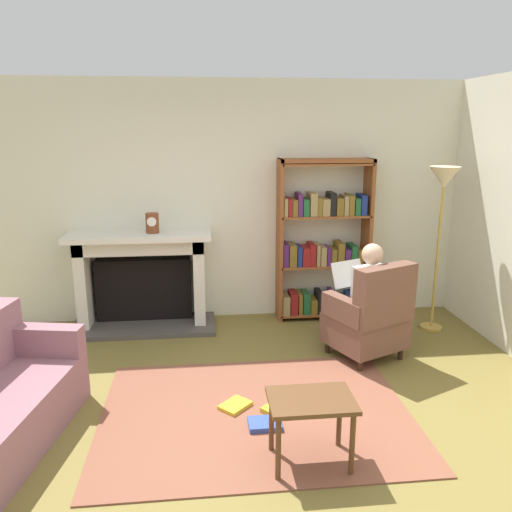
% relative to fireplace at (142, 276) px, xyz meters
% --- Properties ---
extents(ground, '(14.00, 14.00, 0.00)m').
position_rel_fireplace_xyz_m(ground, '(1.05, -2.30, -0.57)').
color(ground, olive).
extents(back_wall, '(5.60, 0.10, 2.70)m').
position_rel_fireplace_xyz_m(back_wall, '(1.05, 0.25, 0.78)').
color(back_wall, silver).
rests_on(back_wall, ground).
extents(area_rug, '(2.40, 1.80, 0.01)m').
position_rel_fireplace_xyz_m(area_rug, '(1.05, -2.00, -0.57)').
color(area_rug, brown).
rests_on(area_rug, ground).
extents(fireplace, '(1.57, 0.64, 1.08)m').
position_rel_fireplace_xyz_m(fireplace, '(0.00, 0.00, 0.00)').
color(fireplace, '#4C4742').
rests_on(fireplace, ground).
extents(mantel_clock, '(0.14, 0.14, 0.21)m').
position_rel_fireplace_xyz_m(mantel_clock, '(0.15, -0.10, 0.62)').
color(mantel_clock, brown).
rests_on(mantel_clock, fireplace).
extents(bookshelf, '(1.06, 0.32, 1.85)m').
position_rel_fireplace_xyz_m(bookshelf, '(2.04, 0.03, 0.30)').
color(bookshelf, brown).
rests_on(bookshelf, ground).
extents(armchair_reading, '(0.84, 0.83, 0.97)m').
position_rel_fireplace_xyz_m(armchair_reading, '(2.25, -1.13, -0.15)').
color(armchair_reading, '#331E14').
rests_on(armchair_reading, ground).
extents(seated_reader, '(0.51, 0.60, 1.14)m').
position_rel_fireplace_xyz_m(seated_reader, '(2.20, -1.02, 0.05)').
color(seated_reader, silver).
rests_on(seated_reader, ground).
extents(side_table, '(0.56, 0.39, 0.48)m').
position_rel_fireplace_xyz_m(side_table, '(1.35, -2.63, -0.17)').
color(side_table, brown).
rests_on(side_table, ground).
extents(scattered_books, '(0.61, 0.53, 0.04)m').
position_rel_fireplace_xyz_m(scattered_books, '(1.08, -2.05, -0.54)').
color(scattered_books, gold).
rests_on(scattered_books, area_rug).
extents(floor_lamp, '(0.32, 0.32, 1.79)m').
position_rel_fireplace_xyz_m(floor_lamp, '(3.19, -0.47, 0.94)').
color(floor_lamp, '#B7933F').
rests_on(floor_lamp, ground).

